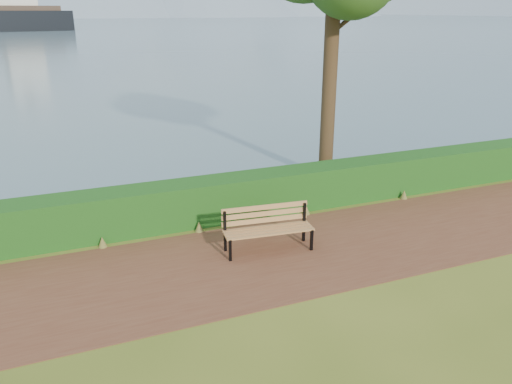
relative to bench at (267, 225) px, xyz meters
name	(u,v)px	position (x,y,z in m)	size (l,w,h in m)	color
ground	(281,263)	(0.01, -0.70, -0.53)	(140.00, 140.00, 0.00)	#4B5819
path	(275,256)	(0.01, -0.40, -0.53)	(40.00, 3.40, 0.01)	brown
hedge	(237,197)	(0.01, 1.90, -0.03)	(32.00, 0.85, 1.00)	#174714
water	(53,21)	(0.01, 259.30, -0.53)	(700.00, 510.00, 0.00)	#415669
bench	(267,225)	(0.00, 0.00, 0.00)	(1.90, 0.73, 0.93)	black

